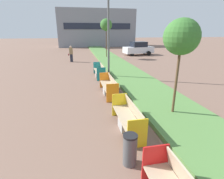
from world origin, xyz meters
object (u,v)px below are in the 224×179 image
Objects in this scene: bench_orange_frame at (109,87)px; bench_teal_frame at (100,72)px; bench_yellow_frame at (128,119)px; litter_bin at (130,150)px; sapling_tree_near at (182,37)px; pedestrian_walking at (71,54)px; street_lamp_post at (108,16)px; parked_car_distant at (138,48)px; sapling_tree_far at (106,25)px.

bench_orange_frame is 1.04× the size of bench_teal_frame.
bench_yellow_frame is 1.76m from litter_bin.
sapling_tree_near reaches higher than pedestrian_walking.
street_lamp_post is 8.95m from pedestrian_walking.
sapling_tree_far is at bearing -164.52° from parked_car_distant.
bench_teal_frame is 0.30× the size of street_lamp_post.
bench_yellow_frame is 0.47× the size of sapling_tree_far.
sapling_tree_far is at bearing 23.78° from pedestrian_walking.
street_lamp_post is at bearing -98.69° from sapling_tree_far.
bench_teal_frame is at bearing -73.09° from pedestrian_walking.
pedestrian_walking is (-4.31, -1.90, -3.09)m from sapling_tree_far.
bench_yellow_frame is 1.26× the size of pedestrian_walking.
litter_bin is at bearing -97.83° from sapling_tree_far.
bench_yellow_frame is at bearing -163.50° from sapling_tree_near.
pedestrian_walking reaches higher than bench_teal_frame.
bench_teal_frame is 0.62× the size of sapling_tree_near.
pedestrian_walking is at bearing -164.63° from parked_car_distant.
sapling_tree_far is (0.00, 16.19, 0.88)m from sapling_tree_near.
sapling_tree_far reaches higher than sapling_tree_near.
bench_yellow_frame is at bearing 75.16° from litter_bin.
pedestrian_walking reaches higher than litter_bin.
pedestrian_walking is at bearing 101.22° from bench_orange_frame.
parked_car_distant is (7.14, 11.45, 0.54)m from bench_teal_frame.
sapling_tree_far is 6.32m from parked_car_distant.
sapling_tree_near reaches higher than parked_car_distant.
street_lamp_post is 14.02m from parked_car_distant.
parked_car_distant reaches higher than bench_yellow_frame.
bench_orange_frame is 3.90m from bench_teal_frame.
bench_yellow_frame reaches higher than litter_bin.
street_lamp_post is 1.63× the size of sapling_tree_far.
litter_bin is 19.02m from sapling_tree_far.
pedestrian_walking is at bearing -156.22° from sapling_tree_far.
bench_teal_frame is at bearing 89.99° from bench_yellow_frame.
litter_bin is at bearing -104.84° from bench_yellow_frame.
litter_bin is 0.11× the size of street_lamp_post.
bench_orange_frame is 5.43m from litter_bin.
pedestrian_walking is at bearing 98.46° from bench_yellow_frame.
street_lamp_post is at bearing -127.18° from parked_car_distant.
bench_orange_frame is at bearing 89.96° from bench_yellow_frame.
bench_orange_frame is at bearing 85.22° from litter_bin.
bench_yellow_frame is 0.95× the size of bench_teal_frame.
parked_car_distant reaches higher than bench_orange_frame.
pedestrian_walking is (-2.22, 14.91, 0.53)m from bench_yellow_frame.
street_lamp_post is (0.61, 3.39, 3.86)m from bench_orange_frame.
sapling_tree_far reaches higher than pedestrian_walking.
sapling_tree_near is 19.25m from parked_car_distant.
litter_bin is (-0.45, -9.31, 0.06)m from bench_teal_frame.
sapling_tree_near is at bearing 16.50° from bench_yellow_frame.
bench_yellow_frame is 0.50× the size of parked_car_distant.
litter_bin is 0.18× the size of sapling_tree_far.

